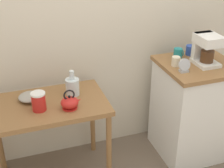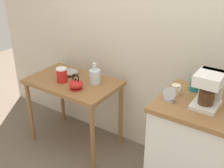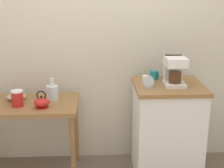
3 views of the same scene
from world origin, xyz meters
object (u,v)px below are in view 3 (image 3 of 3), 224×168
at_px(teakettle, 42,102).
at_px(mug_blue, 169,74).
at_px(bowl_stoneware, 16,97).
at_px(canister_enamel, 17,98).
at_px(mug_dark_teal, 154,75).
at_px(table_clock, 148,83).
at_px(mug_small_cream, 146,80).
at_px(glass_carafe_vase, 52,92).
at_px(coffee_maker, 175,70).

distance_m(teakettle, mug_blue, 1.22).
xyz_separation_m(bowl_stoneware, canister_enamel, (0.05, -0.17, 0.04)).
xyz_separation_m(mug_dark_teal, table_clock, (-0.10, -0.27, 0.01)).
height_order(canister_enamel, mug_small_cream, mug_small_cream).
xyz_separation_m(canister_enamel, mug_dark_teal, (1.26, 0.19, 0.15)).
distance_m(teakettle, canister_enamel, 0.23).
distance_m(teakettle, mug_dark_teal, 1.08).
distance_m(bowl_stoneware, teakettle, 0.35).
bearing_deg(bowl_stoneware, teakettle, -38.50).
distance_m(glass_carafe_vase, mug_small_cream, 0.89).
xyz_separation_m(teakettle, glass_carafe_vase, (0.07, 0.20, 0.02)).
height_order(coffee_maker, table_clock, coffee_maker).
relative_size(mug_small_cream, mug_dark_teal, 0.90).
distance_m(teakettle, mug_small_cream, 0.95).
bearing_deg(mug_blue, mug_small_cream, -144.72).
bearing_deg(canister_enamel, glass_carafe_vase, 27.96).
bearing_deg(bowl_stoneware, mug_small_cream, -5.56).
relative_size(glass_carafe_vase, mug_dark_teal, 2.39).
height_order(glass_carafe_vase, table_clock, table_clock).
relative_size(mug_dark_teal, table_clock, 0.78).
bearing_deg(teakettle, glass_carafe_vase, 71.83).
bearing_deg(table_clock, bowl_stoneware, 168.36).
distance_m(mug_dark_teal, table_clock, 0.29).
bearing_deg(mug_dark_teal, table_clock, -109.61).
xyz_separation_m(mug_dark_teal, mug_blue, (0.15, 0.03, -0.00)).
relative_size(bowl_stoneware, mug_dark_teal, 2.02).
bearing_deg(table_clock, glass_carafe_vase, 164.85).
bearing_deg(teakettle, mug_blue, 13.07).
height_order(bowl_stoneware, glass_carafe_vase, glass_carafe_vase).
xyz_separation_m(bowl_stoneware, mug_blue, (1.45, 0.06, 0.19)).
height_order(teakettle, table_clock, table_clock).
height_order(teakettle, mug_small_cream, mug_small_cream).
distance_m(bowl_stoneware, table_clock, 1.25).
height_order(glass_carafe_vase, mug_dark_teal, mug_dark_teal).
xyz_separation_m(coffee_maker, mug_dark_teal, (-0.15, 0.18, -0.10)).
height_order(coffee_maker, mug_dark_teal, coffee_maker).
bearing_deg(coffee_maker, mug_blue, 90.89).
height_order(bowl_stoneware, mug_blue, mug_blue).
xyz_separation_m(coffee_maker, table_clock, (-0.25, -0.09, -0.09)).
xyz_separation_m(glass_carafe_vase, mug_small_cream, (0.87, -0.10, 0.14)).
xyz_separation_m(teakettle, coffee_maker, (1.18, 0.06, 0.27)).
distance_m(canister_enamel, table_clock, 1.17).
bearing_deg(mug_small_cream, teakettle, -173.89).
bearing_deg(canister_enamel, mug_dark_teal, 8.75).
bearing_deg(coffee_maker, mug_dark_teal, 129.93).
relative_size(bowl_stoneware, mug_blue, 1.89).
relative_size(canister_enamel, table_clock, 1.29).
height_order(coffee_maker, mug_blue, coffee_maker).
bearing_deg(glass_carafe_vase, mug_dark_teal, 2.35).
height_order(mug_small_cream, mug_dark_teal, mug_dark_teal).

